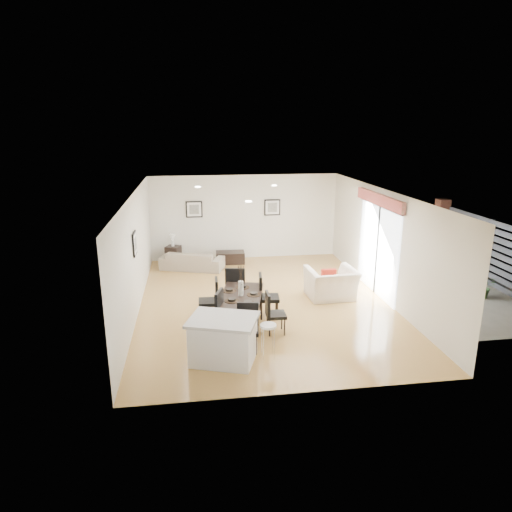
{
  "coord_description": "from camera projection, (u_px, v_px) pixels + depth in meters",
  "views": [
    {
      "loc": [
        -1.68,
        -10.35,
        4.2
      ],
      "look_at": [
        -0.14,
        0.4,
        1.08
      ],
      "focal_mm": 32.0,
      "sensor_mm": 36.0,
      "label": 1
    }
  ],
  "objects": [
    {
      "name": "wall_right",
      "position": [
        384.0,
        245.0,
        11.27
      ],
      "size": [
        0.04,
        8.0,
        2.7
      ],
      "primitive_type": "cube",
      "color": "silver",
      "rests_on": "ground"
    },
    {
      "name": "wall_back",
      "position": [
        245.0,
        217.0,
        14.67
      ],
      "size": [
        6.0,
        0.04,
        2.7
      ],
      "primitive_type": "cube",
      "color": "silver",
      "rests_on": "ground"
    },
    {
      "name": "dining_chair_efar",
      "position": [
        265.0,
        293.0,
        10.24
      ],
      "size": [
        0.5,
        0.5,
        1.0
      ],
      "rotation": [
        0.0,
        0.0,
        1.46
      ],
      "color": "black",
      "rests_on": "ground"
    },
    {
      "name": "dining_table",
      "position": [
        241.0,
        299.0,
        9.72
      ],
      "size": [
        1.2,
        1.85,
        0.71
      ],
      "rotation": [
        0.0,
        0.0,
        -0.22
      ],
      "color": "black",
      "rests_on": "ground"
    },
    {
      "name": "side_table",
      "position": [
        173.0,
        255.0,
        14.36
      ],
      "size": [
        0.53,
        0.53,
        0.55
      ],
      "primitive_type": "cube",
      "rotation": [
        0.0,
        0.0,
        -0.37
      ],
      "color": "black",
      "rests_on": "ground"
    },
    {
      "name": "vase",
      "position": [
        241.0,
        284.0,
        9.63
      ],
      "size": [
        0.81,
        1.27,
        0.67
      ],
      "color": "white",
      "rests_on": "dining_table"
    },
    {
      "name": "dining_chair_head",
      "position": [
        248.0,
        324.0,
        8.75
      ],
      "size": [
        0.47,
        0.47,
        0.93
      ],
      "rotation": [
        0.0,
        0.0,
        -0.14
      ],
      "color": "black",
      "rests_on": "ground"
    },
    {
      "name": "bar_stool",
      "position": [
        268.0,
        329.0,
        8.41
      ],
      "size": [
        0.3,
        0.3,
        0.67
      ],
      "color": "white",
      "rests_on": "ground"
    },
    {
      "name": "framed_print_back_right",
      "position": [
        272.0,
        207.0,
        14.68
      ],
      "size": [
        0.52,
        0.04,
        0.52
      ],
      "color": "black",
      "rests_on": "wall_back"
    },
    {
      "name": "ceiling",
      "position": [
        265.0,
        193.0,
        10.49
      ],
      "size": [
        6.0,
        8.0,
        0.02
      ],
      "primitive_type": "cube",
      "color": "white",
      "rests_on": "wall_back"
    },
    {
      "name": "dining_chair_wnear",
      "position": [
        214.0,
        311.0,
        9.23
      ],
      "size": [
        0.59,
        0.59,
        1.02
      ],
      "rotation": [
        0.0,
        0.0,
        -1.92
      ],
      "color": "black",
      "rests_on": "ground"
    },
    {
      "name": "coffee_table",
      "position": [
        230.0,
        257.0,
        14.4
      ],
      "size": [
        0.91,
        0.57,
        0.36
      ],
      "primitive_type": "cube",
      "rotation": [
        0.0,
        0.0,
        -0.04
      ],
      "color": "black",
      "rests_on": "ground"
    },
    {
      "name": "dining_chair_enear",
      "position": [
        272.0,
        311.0,
        9.44
      ],
      "size": [
        0.41,
        0.41,
        0.89
      ],
      "rotation": [
        0.0,
        0.0,
        1.56
      ],
      "color": "black",
      "rests_on": "ground"
    },
    {
      "name": "framed_print_left_wall",
      "position": [
        135.0,
        244.0,
        10.19
      ],
      "size": [
        0.04,
        0.52,
        0.52
      ],
      "rotation": [
        0.0,
        0.0,
        1.57
      ],
      "color": "black",
      "rests_on": "wall_left"
    },
    {
      "name": "sofa",
      "position": [
        192.0,
        260.0,
        13.75
      ],
      "size": [
        2.01,
        1.29,
        0.55
      ],
      "primitive_type": "imported",
      "rotation": [
        0.0,
        0.0,
        2.82
      ],
      "color": "gray",
      "rests_on": "ground"
    },
    {
      "name": "wall_left",
      "position": [
        135.0,
        254.0,
        10.46
      ],
      "size": [
        0.04,
        8.0,
        2.7
      ],
      "primitive_type": "cube",
      "color": "silver",
      "rests_on": "ground"
    },
    {
      "name": "wall_front",
      "position": [
        305.0,
        316.0,
        7.06
      ],
      "size": [
        6.0,
        0.04,
        2.7
      ],
      "primitive_type": "cube",
      "color": "silver",
      "rests_on": "ground"
    },
    {
      "name": "courtyard_plant_a",
      "position": [
        484.0,
        287.0,
        11.46
      ],
      "size": [
        0.66,
        0.63,
        0.58
      ],
      "primitive_type": "imported",
      "rotation": [
        0.0,
        0.0,
        -0.41
      ],
      "color": "#2F5022",
      "rests_on": "ground"
    },
    {
      "name": "courtyard",
      "position": [
        478.0,
        248.0,
        12.65
      ],
      "size": [
        6.0,
        6.0,
        2.0
      ],
      "color": "gray",
      "rests_on": "ground"
    },
    {
      "name": "armchair",
      "position": [
        331.0,
        284.0,
        11.41
      ],
      "size": [
        1.23,
        1.09,
        0.76
      ],
      "primitive_type": "imported",
      "rotation": [
        0.0,
        0.0,
        3.2
      ],
      "color": "white",
      "rests_on": "ground"
    },
    {
      "name": "framed_print_back_left",
      "position": [
        194.0,
        209.0,
        14.34
      ],
      "size": [
        0.52,
        0.04,
        0.52
      ],
      "color": "black",
      "rests_on": "wall_back"
    },
    {
      "name": "dining_chair_wfar",
      "position": [
        212.0,
        297.0,
        10.07
      ],
      "size": [
        0.44,
        0.44,
        0.96
      ],
      "rotation": [
        0.0,
        0.0,
        -1.6
      ],
      "color": "black",
      "rests_on": "ground"
    },
    {
      "name": "courtyard_plant_b",
      "position": [
        451.0,
        263.0,
        13.18
      ],
      "size": [
        0.47,
        0.47,
        0.74
      ],
      "primitive_type": "imported",
      "rotation": [
        0.0,
        0.0,
        0.15
      ],
      "color": "#2F5022",
      "rests_on": "ground"
    },
    {
      "name": "kitchen_island",
      "position": [
        223.0,
        339.0,
        8.34
      ],
      "size": [
        1.44,
        1.27,
        0.84
      ],
      "rotation": [
        0.0,
        0.0,
        -0.33
      ],
      "color": "silver",
      "rests_on": "ground"
    },
    {
      "name": "dining_chair_foot",
      "position": [
        235.0,
        285.0,
        10.74
      ],
      "size": [
        0.53,
        0.53,
        1.02
      ],
      "rotation": [
        0.0,
        0.0,
        2.97
      ],
      "color": "black",
      "rests_on": "ground"
    },
    {
      "name": "cushion",
      "position": [
        329.0,
        276.0,
        11.22
      ],
      "size": [
        0.36,
        0.12,
        0.36
      ],
      "primitive_type": "cube",
      "rotation": [
        0.0,
        0.0,
        3.14
      ],
      "color": "#AF2616",
      "rests_on": "armchair"
    },
    {
      "name": "table_lamp",
      "position": [
        173.0,
        239.0,
        14.22
      ],
      "size": [
        0.2,
        0.2,
        0.38
      ],
      "color": "white",
      "rests_on": "side_table"
    },
    {
      "name": "sliding_door",
      "position": [
        378.0,
        230.0,
        11.47
      ],
      "size": [
        0.12,
        2.7,
        2.57
      ],
      "color": "white",
      "rests_on": "wall_right"
    },
    {
      "name": "ground",
      "position": [
        264.0,
        302.0,
        11.24
      ],
      "size": [
        8.0,
        8.0,
        0.0
      ],
      "primitive_type": "plane",
      "color": "tan",
      "rests_on": "ground"
    }
  ]
}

